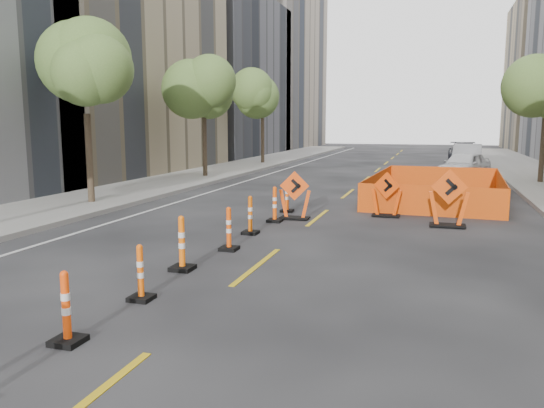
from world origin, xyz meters
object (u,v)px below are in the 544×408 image
(channelizer_2, at_px, (66,307))
(channelizer_8, at_px, (287,197))
(channelizer_6, at_px, (250,215))
(chevron_sign_center, at_px, (387,194))
(chevron_sign_right, at_px, (449,198))
(channelizer_7, at_px, (275,204))
(parked_car_mid, at_px, (467,157))
(parked_car_near, at_px, (464,166))
(parked_car_far, at_px, (464,153))
(channelizer_3, at_px, (140,272))
(channelizer_5, at_px, (229,229))
(chevron_sign_left, at_px, (295,195))
(channelizer_4, at_px, (182,243))

(channelizer_2, relative_size, channelizer_8, 1.00)
(channelizer_6, xyz_separation_m, chevron_sign_center, (3.27, 3.79, 0.20))
(channelizer_2, relative_size, chevron_sign_right, 0.61)
(channelizer_2, height_order, chevron_sign_right, chevron_sign_right)
(channelizer_7, relative_size, parked_car_mid, 0.22)
(parked_car_near, bearing_deg, parked_car_far, 109.82)
(channelizer_3, xyz_separation_m, channelizer_5, (0.10, 3.77, 0.03))
(chevron_sign_left, distance_m, parked_car_mid, 21.34)
(channelizer_2, xyz_separation_m, channelizer_3, (0.01, 1.88, -0.03))
(channelizer_2, relative_size, channelizer_7, 0.95)
(channelizer_2, relative_size, parked_car_mid, 0.21)
(channelizer_2, xyz_separation_m, parked_car_mid, (6.64, 30.50, 0.30))
(channelizer_8, relative_size, chevron_sign_right, 0.62)
(channelizer_6, height_order, parked_car_near, parked_car_near)
(parked_car_far, bearing_deg, channelizer_6, -103.11)
(chevron_sign_center, relative_size, chevron_sign_right, 0.86)
(chevron_sign_right, relative_size, parked_car_near, 0.38)
(chevron_sign_left, height_order, chevron_sign_center, chevron_sign_left)
(channelizer_3, height_order, channelizer_4, channelizer_4)
(channelizer_5, height_order, channelizer_6, channelizer_6)
(chevron_sign_center, bearing_deg, channelizer_8, -159.88)
(channelizer_8, distance_m, chevron_sign_right, 5.28)
(channelizer_2, distance_m, parked_car_far, 36.83)
(channelizer_7, bearing_deg, parked_car_near, 67.35)
(channelizer_5, xyz_separation_m, parked_car_far, (6.58, 30.57, 0.25))
(channelizer_5, relative_size, chevron_sign_right, 0.62)
(channelizer_2, bearing_deg, chevron_sign_right, 63.21)
(parked_car_near, bearing_deg, channelizer_8, -93.78)
(channelizer_5, relative_size, parked_car_far, 0.20)
(channelizer_5, distance_m, channelizer_6, 1.89)
(channelizer_3, relative_size, chevron_sign_center, 0.67)
(channelizer_5, xyz_separation_m, parked_car_mid, (6.52, 24.85, 0.29))
(channelizer_4, height_order, channelizer_6, channelizer_4)
(chevron_sign_left, xyz_separation_m, chevron_sign_right, (4.55, 0.09, 0.08))
(channelizer_6, distance_m, channelizer_7, 1.89)
(channelizer_8, height_order, parked_car_far, parked_car_far)
(channelizer_4, xyz_separation_m, parked_car_near, (6.31, 20.13, 0.18))
(channelizer_3, xyz_separation_m, parked_car_near, (6.14, 22.02, 0.26))
(channelizer_2, distance_m, parked_car_mid, 31.21)
(channelizer_5, relative_size, channelizer_6, 0.99)
(channelizer_5, bearing_deg, chevron_sign_left, 84.13)
(channelizer_2, xyz_separation_m, chevron_sign_center, (3.25, 11.32, 0.21))
(channelizer_4, xyz_separation_m, chevron_sign_right, (5.27, 6.36, 0.27))
(channelizer_6, relative_size, chevron_sign_left, 0.69)
(channelizer_7, bearing_deg, channelizer_3, -90.71)
(channelizer_2, relative_size, chevron_sign_center, 0.71)
(parked_car_near, xyz_separation_m, parked_car_far, (0.54, 12.31, 0.03))
(channelizer_7, height_order, chevron_sign_left, chevron_sign_left)
(chevron_sign_left, bearing_deg, channelizer_4, -106.54)
(channelizer_7, height_order, chevron_sign_center, chevron_sign_center)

